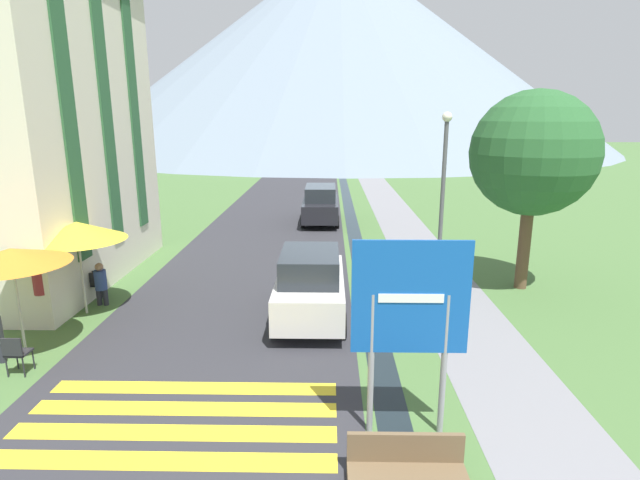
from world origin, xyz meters
TOP-DOWN VIEW (x-y plane):
  - ground_plane at (0.00, 20.00)m, footprint 160.00×160.00m
  - road at (-2.50, 30.00)m, footprint 6.40×60.00m
  - footpath at (3.60, 30.00)m, footprint 2.20×60.00m
  - drainage_channel at (1.20, 30.00)m, footprint 0.60×60.00m
  - crosswalk_marking at (-2.50, 4.28)m, footprint 5.44×2.54m
  - mountain_distant at (1.42, 79.09)m, footprint 80.90×80.90m
  - hotel_building at (-9.39, 12.00)m, footprint 6.02×8.62m
  - road_sign at (1.35, 4.04)m, footprint 1.84×0.11m
  - parked_car_near at (-0.40, 8.83)m, footprint 1.79×3.88m
  - parked_car_far at (-0.35, 20.92)m, footprint 1.79×4.52m
  - cafe_chair_far_left at (-6.65, 10.00)m, footprint 0.40×0.40m
  - cafe_chair_far_right at (-6.61, 10.19)m, footprint 0.40×0.40m
  - cafe_chair_nearest at (-6.20, 5.78)m, footprint 0.40×0.40m
  - cafe_umbrella_front_orange at (-6.66, 6.77)m, footprint 2.37×2.37m
  - cafe_umbrella_middle_yellow at (-6.39, 9.06)m, footprint 2.43×2.43m
  - person_standing_terrace at (-6.90, 8.03)m, footprint 0.32×0.32m
  - person_seated_near at (-6.20, 9.64)m, footprint 0.32×0.32m
  - streetlamp at (3.32, 10.94)m, footprint 0.28×0.28m
  - tree_by_path at (5.94, 11.32)m, footprint 3.59×3.59m

SIDE VIEW (x-z plane):
  - ground_plane at x=0.00m, z-range 0.00..0.00m
  - drainage_channel at x=1.20m, z-range 0.00..0.00m
  - road at x=-2.50m, z-range 0.00..0.01m
  - footpath at x=3.60m, z-range 0.00..0.01m
  - crosswalk_marking at x=-2.50m, z-range 0.00..0.01m
  - cafe_chair_far_left at x=-6.65m, z-range 0.09..0.94m
  - cafe_chair_far_right at x=-6.61m, z-range 0.09..0.94m
  - cafe_chair_nearest at x=-6.20m, z-range 0.09..0.94m
  - person_seated_near at x=-6.20m, z-range 0.07..1.28m
  - parked_car_near at x=-0.40m, z-range 0.00..1.82m
  - parked_car_far at x=-0.35m, z-range 0.00..1.82m
  - person_standing_terrace at x=-6.90m, z-range 0.14..1.87m
  - road_sign at x=1.35m, z-range 0.47..3.76m
  - cafe_umbrella_front_orange at x=-6.66m, z-range 1.02..3.41m
  - cafe_umbrella_middle_yellow at x=-6.39m, z-range 1.00..3.49m
  - streetlamp at x=3.32m, z-range 0.48..5.70m
  - tree_by_path at x=5.94m, z-range 1.12..6.98m
  - hotel_building at x=-9.39m, z-range 0.43..10.83m
  - mountain_distant at x=1.42m, z-range 0.00..30.13m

